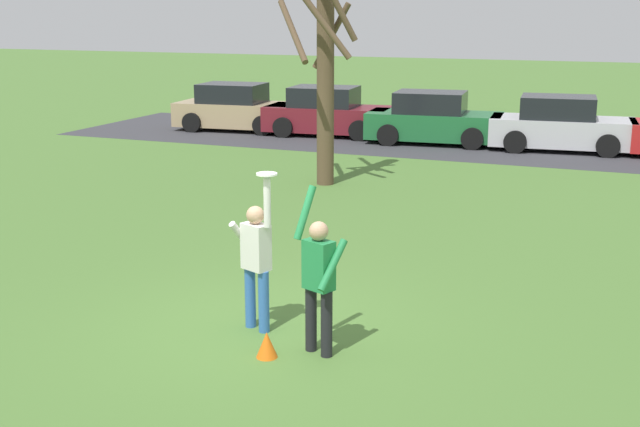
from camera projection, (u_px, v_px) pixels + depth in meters
name	position (u px, v px, depth m)	size (l,w,h in m)	color
ground_plane	(263.00, 328.00, 10.69)	(120.00, 120.00, 0.00)	#4C7533
person_catcher	(256.00, 257.00, 10.43)	(0.58, 0.49, 2.08)	#3366B7
person_defender	(319.00, 276.00, 9.68)	(0.63, 0.58, 2.04)	black
frisbee_disc	(267.00, 174.00, 10.01)	(0.26, 0.26, 0.02)	white
parked_car_tan	(236.00, 109.00, 28.03)	(4.24, 2.32, 1.59)	tan
parked_car_maroon	(327.00, 113.00, 26.90)	(4.24, 2.32, 1.59)	maroon
parked_car_green	(433.00, 120.00, 25.28)	(4.24, 2.32, 1.59)	#1E6633
parked_car_silver	(561.00, 126.00, 24.01)	(4.24, 2.32, 1.59)	#BCBCC1
parking_strip	(503.00, 146.00, 24.97)	(28.37, 6.40, 0.01)	#38383D
bare_tree_tall	(324.00, 49.00, 18.68)	(2.06, 1.70, 6.37)	brown
field_cone_orange	(267.00, 345.00, 9.77)	(0.26, 0.26, 0.32)	orange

